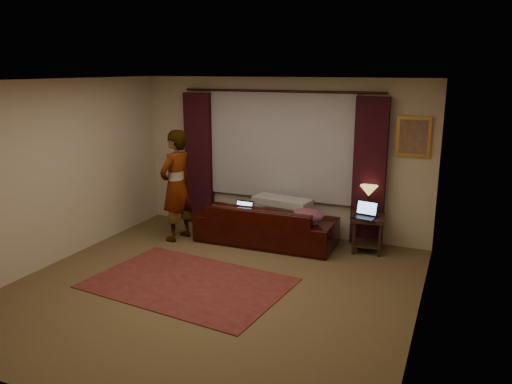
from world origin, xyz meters
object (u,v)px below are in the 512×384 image
end_table (367,234)px  laptop_sofa (241,209)px  tiffany_lamp (368,199)px  laptop_table (364,210)px  sofa (266,216)px  person (176,186)px

end_table → laptop_sofa: bearing=-168.2°
tiffany_lamp → laptop_table: tiffany_lamp is taller
sofa → tiffany_lamp: size_ratio=5.08×
laptop_sofa → person: (-1.04, -0.24, 0.34)m
laptop_sofa → end_table: (1.93, 0.40, -0.27)m
laptop_sofa → laptop_table: 1.91m
sofa → tiffany_lamp: 1.62m
sofa → end_table: (1.57, 0.24, -0.16)m
sofa → end_table: 1.60m
sofa → laptop_sofa: (-0.36, -0.16, 0.11)m
person → sofa: bearing=115.0°
end_table → person: 3.10m
end_table → tiffany_lamp: (-0.04, 0.13, 0.50)m
sofa → person: person is taller
laptop_sofa → end_table: laptop_sofa is taller
end_table → laptop_table: bearing=-105.7°
laptop_sofa → laptop_table: laptop_table is taller
sofa → person: 1.53m
sofa → laptop_sofa: bearing=23.3°
sofa → tiffany_lamp: (1.53, 0.38, 0.34)m
sofa → person: size_ratio=1.23×
laptop_sofa → person: bearing=-165.0°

